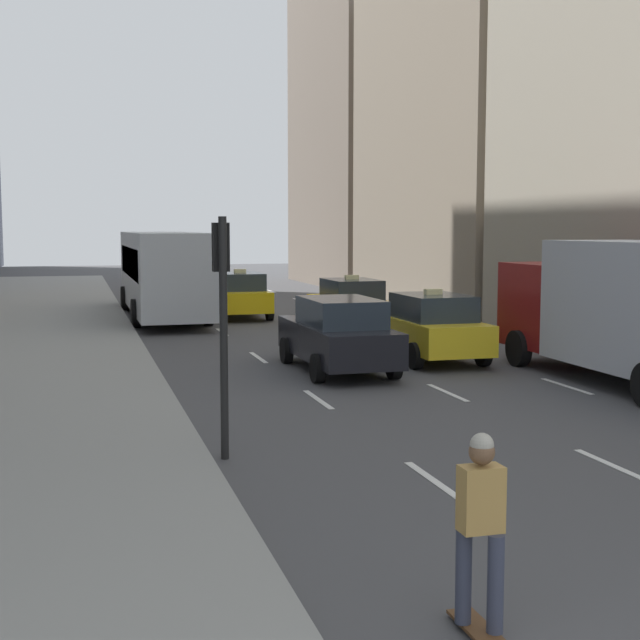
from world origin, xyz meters
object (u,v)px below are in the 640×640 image
Objects in this scene: city_bus at (162,271)px; box_truck at (636,308)px; taxi_second at (239,295)px; taxi_third at (350,304)px; skateboarder at (480,524)px; sedan_black_near at (338,334)px; traffic_light_pole at (222,297)px; taxi_lead at (430,327)px.

city_bus is 19.58m from box_truck.
taxi_second is 17.82m from box_truck.
taxi_third is 2.52× the size of skateboarder.
sedan_black_near is 13.93m from skateboarder.
taxi_third is 22.37m from skateboarder.
traffic_light_pole reaches higher than box_truck.
skateboarder is (-5.63, -14.71, 0.08)m from taxi_lead.
sedan_black_near is at bearing -78.64° from city_bus.
city_bus is (-5.61, 5.98, 0.91)m from taxi_third.
city_bus is 21.28m from traffic_light_pole.
city_bus is at bearing 86.93° from traffic_light_pole.
sedan_black_near is at bearing -90.00° from taxi_second.
sedan_black_near is 6.76m from box_truck.
city_bus is at bearing 164.30° from taxi_second.
taxi_lead is 1.00× the size of taxi_third.
traffic_light_pole is at bearing -113.86° from taxi_third.
traffic_light_pole is (-3.95, -7.25, 1.51)m from sedan_black_near.
sedan_black_near reaches higher than skateboarder.
sedan_black_near is at bearing 78.30° from skateboarder.
taxi_third is 0.52× the size of box_truck.
city_bus reaches higher than taxi_third.
skateboarder is at bearing -90.03° from city_bus.
traffic_light_pole is (-1.12, 6.39, 1.45)m from skateboarder.
taxi_lead reaches higher than sedan_black_near.
taxi_third is 0.38× the size of city_bus.
taxi_lead is at bearing 69.08° from skateboarder.
box_truck is (2.80, -11.71, 0.83)m from taxi_third.
city_bus is 1.38× the size of box_truck.
skateboarder is at bearing -96.01° from taxi_second.
taxi_third is 0.91× the size of sedan_black_near.
taxi_second is 3.06m from city_bus.
city_bus is 3.23× the size of traffic_light_pole.
taxi_lead is 15.75m from skateboarder.
box_truck is 2.33× the size of traffic_light_pole.
city_bus is at bearing 113.48° from taxi_lead.
taxi_lead is 5.59m from box_truck.
taxi_second is at bearing 103.00° from taxi_lead.
taxi_second is 0.38× the size of city_bus.
box_truck is 10.21m from traffic_light_pole.
taxi_second is at bearing 83.99° from skateboarder.
taxi_third is at bearing -46.81° from city_bus.
traffic_light_pole is (-6.75, -15.26, 1.53)m from taxi_third.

